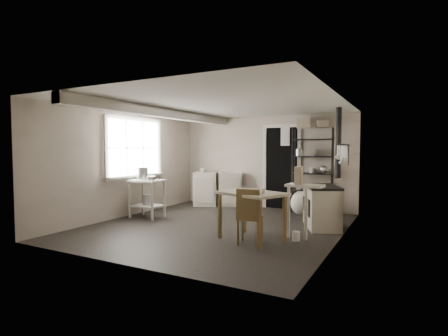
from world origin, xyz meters
The scene contains 31 objects.
floor centered at (0.00, 0.00, 0.00)m, with size 5.00×5.00×0.00m, color black.
ceiling centered at (0.00, 0.00, 2.30)m, with size 5.00×5.00×0.00m, color beige.
wall_back centered at (0.00, 2.50, 1.15)m, with size 4.50×0.02×2.30m, color #B9AC9D.
wall_front centered at (0.00, -2.50, 1.15)m, with size 4.50×0.02×2.30m, color #B9AC9D.
wall_left centered at (-2.25, 0.00, 1.15)m, with size 0.02×5.00×2.30m, color #B9AC9D.
wall_right centered at (2.25, 0.00, 1.15)m, with size 0.02×5.00×2.30m, color #B9AC9D.
window centered at (-2.22, 0.20, 1.50)m, with size 0.12×1.76×1.28m, color beige, non-canonical shape.
doorway centered at (0.45, 2.47, 1.00)m, with size 0.96×0.10×2.08m, color beige, non-canonical shape.
ceiling_beam centered at (-1.20, 0.00, 2.20)m, with size 0.18×5.00×0.18m, color beige, non-canonical shape.
wallpaper_panel centered at (2.24, 0.00, 1.15)m, with size 0.01×5.00×2.30m, color beige, non-canonical shape.
utensil_rail centered at (2.19, 0.60, 1.55)m, with size 0.06×1.20×0.44m, color #AEAEB0, non-canonical shape.
prep_table centered at (-1.74, 0.05, 0.40)m, with size 0.71×0.51×0.82m, color beige, non-canonical shape.
stockpot centered at (-1.90, 0.08, 0.94)m, with size 0.25×0.25×0.27m, color #AEAEB0.
saucepan centered at (-1.58, 0.00, 0.85)m, with size 0.19×0.19×0.11m, color #AEAEB0.
bucket centered at (-1.73, 0.04, 0.39)m, with size 0.20×0.20×0.22m, color #AEAEB0.
base_cabinets centered at (-1.17, 2.18, 0.46)m, with size 1.32×0.56×0.87m, color beige, non-canonical shape.
mixing_bowl centered at (-1.09, 2.17, 0.95)m, with size 0.26×0.26×0.06m, color silver.
counter_cup centered at (-1.55, 2.04, 0.97)m, with size 0.13×0.13×0.10m, color silver.
shelf_rack centered at (1.25, 2.31, 0.95)m, with size 0.93×0.36×1.96m, color black, non-canonical shape.
shelf_jar centered at (1.00, 2.25, 1.36)m, with size 0.08×0.08×0.18m, color silver.
storage_box_a centered at (1.04, 2.25, 2.01)m, with size 0.31×0.27×0.21m, color beige.
storage_box_b centered at (1.46, 2.33, 1.99)m, with size 0.25×0.23×0.16m, color beige.
stove centered at (1.79, 0.83, 0.44)m, with size 0.55×1.00×0.79m, color beige, non-canonical shape.
stovepipe centered at (2.00, 1.26, 1.59)m, with size 0.11×0.11×1.36m, color black, non-canonical shape.
side_ledge centered at (1.75, -0.21, 0.43)m, with size 0.59×0.32×0.91m, color beige, non-canonical shape.
oats_box centered at (1.65, -0.25, 1.01)m, with size 0.11×0.19×0.28m, color beige.
work_table centered at (0.99, -0.63, 0.38)m, with size 1.03×0.72×0.78m, color beige, non-canonical shape.
table_cup centered at (1.24, -0.79, 0.80)m, with size 0.10×0.10×0.09m, color silver.
chair centered at (1.06, -0.82, 0.48)m, with size 0.36×0.38×0.87m, color brown, non-canonical shape.
flour_sack centered at (1.10, 1.88, 0.24)m, with size 0.44×0.38×0.53m, color silver.
floor_crock centered at (1.65, -0.33, 0.07)m, with size 0.12×0.12×0.15m, color silver.
Camera 1 is at (3.21, -5.76, 1.47)m, focal length 28.00 mm.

